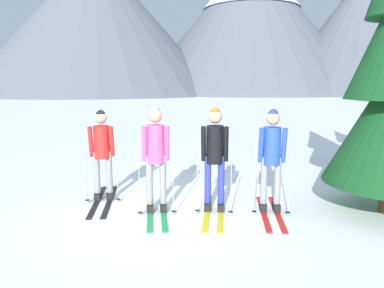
% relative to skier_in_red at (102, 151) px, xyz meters
% --- Properties ---
extents(ground_plane, '(400.00, 400.00, 0.00)m').
position_rel_skier_in_red_xyz_m(ground_plane, '(1.42, -0.11, -0.92)').
color(ground_plane, white).
extents(skier_in_red, '(1.04, 1.74, 1.65)m').
position_rel_skier_in_red_xyz_m(skier_in_red, '(0.00, 0.00, 0.00)').
color(skier_in_red, black).
rests_on(skier_in_red, ground).
extents(skier_in_pink, '(0.97, 1.56, 1.75)m').
position_rel_skier_in_red_xyz_m(skier_in_pink, '(1.17, -0.24, 0.08)').
color(skier_in_pink, green).
rests_on(skier_in_pink, ground).
extents(skier_in_black, '(0.71, 1.70, 1.73)m').
position_rel_skier_in_red_xyz_m(skier_in_black, '(2.07, 0.12, 0.06)').
color(skier_in_black, yellow).
rests_on(skier_in_black, ground).
extents(skier_in_blue, '(0.71, 1.65, 1.71)m').
position_rel_skier_in_red_xyz_m(skier_in_blue, '(2.95, 0.40, 0.04)').
color(skier_in_blue, red).
rests_on(skier_in_blue, ground).
extents(mountain_ridge_distant, '(108.46, 64.11, 27.21)m').
position_rel_skier_in_red_xyz_m(mountain_ridge_distant, '(-4.35, 58.78, 12.27)').
color(mountain_ridge_distant, slate).
rests_on(mountain_ridge_distant, ground).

